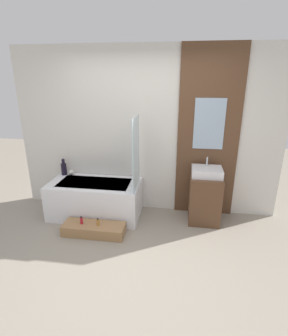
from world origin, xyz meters
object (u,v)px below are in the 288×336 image
Objects in this scene: vase_tall_dark at (64,168)px; bottle_soap_primary at (81,220)px; sink at (207,172)px; wooden_step_bench at (94,229)px; bathtub at (96,199)px; vase_round_light at (71,172)px; bottle_soap_secondary at (98,222)px.

vase_tall_dark is 2.35× the size of bottle_soap_primary.
sink reaches higher than bottle_soap_primary.
bottle_soap_primary is (-0.18, 0.00, 0.13)m from wooden_step_bench.
bottle_soap_primary is (-0.03, -0.54, -0.08)m from bathtub.
vase_round_light is at bearing 175.59° from sink.
bathtub is at bearing -23.32° from vase_tall_dark.
vase_tall_dark is at bearing 179.56° from vase_round_light.
vase_tall_dark reaches higher than bottle_soap_primary.
wooden_step_bench is 1.16m from vase_round_light.
bottle_soap_secondary is at bearing -68.73° from bathtub.
sink is 2.22m from vase_round_light.
sink reaches higher than bottle_soap_secondary.
bottle_soap_secondary is at bearing -157.11° from sink.
sink is at bearing 3.16° from bathtub.
vase_round_light is 0.79× the size of bottle_soap_primary.
bottle_soap_secondary is (0.83, -0.81, -0.48)m from vase_tall_dark.
vase_tall_dark is 2.68× the size of bottle_soap_secondary.
bathtub is 0.55m from bottle_soap_primary.
bottle_soap_primary is at bearing -54.11° from vase_tall_dark.
vase_round_light is (-0.64, 0.81, 0.54)m from wooden_step_bench.
wooden_step_bench is (0.14, -0.54, -0.21)m from bathtub.
bathtub is 0.65m from vase_round_light.
bottle_soap_primary is (0.46, -0.81, -0.41)m from vase_round_light.
sink is at bearing 19.97° from bottle_soap_primary.
sink is at bearing -4.41° from vase_round_light.
vase_round_light reaches higher than wooden_step_bench.
vase_round_light is at bearing -0.44° from vase_tall_dark.
vase_tall_dark is (-0.62, 0.27, 0.39)m from bathtub.
bottle_soap_primary is at bearing 180.00° from wooden_step_bench.
vase_round_light reaches higher than bottle_soap_primary.
bathtub is 13.91× the size of bottle_soap_secondary.
vase_round_light reaches higher than bathtub.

